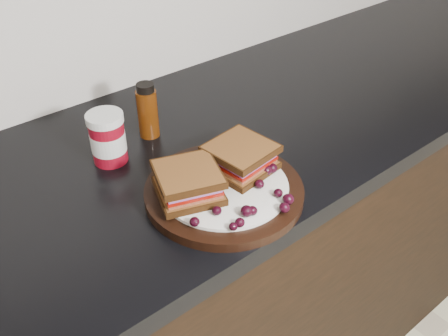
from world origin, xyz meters
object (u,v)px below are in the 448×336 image
Objects in this scene: condiment_jar at (108,138)px; oil_bottle at (147,110)px; plate at (224,191)px; sandwich_left at (188,182)px.

oil_bottle is at bearing 15.71° from condiment_jar.
sandwich_left reaches higher than plate.
condiment_jar is (-0.10, 0.22, 0.04)m from plate.
condiment_jar is at bearing 120.90° from sandwich_left.
plate is 2.65× the size of sandwich_left.
plate is at bearing -91.04° from oil_bottle.
condiment_jar is at bearing 114.90° from plate.
oil_bottle is at bearing 88.96° from plate.
condiment_jar is (-0.04, 0.20, 0.00)m from sandwich_left.
sandwich_left is 1.03× the size of condiment_jar.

